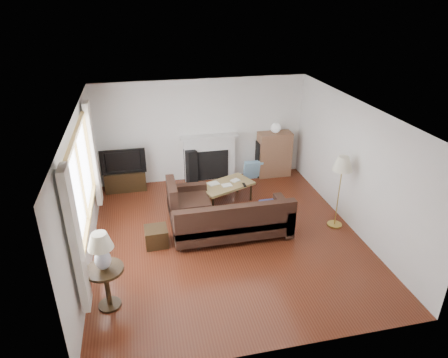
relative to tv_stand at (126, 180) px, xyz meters
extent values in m
cube|color=#542212|center=(1.91, -2.50, -0.24)|extent=(5.10, 5.60, 0.04)
cube|color=white|center=(1.91, -2.50, 2.26)|extent=(5.10, 5.60, 0.04)
cube|color=white|center=(1.91, 0.25, 1.01)|extent=(5.00, 0.04, 2.50)
cube|color=white|center=(1.91, -5.25, 1.01)|extent=(5.00, 0.04, 2.50)
cube|color=white|center=(-0.59, -2.50, 1.01)|extent=(0.04, 5.50, 2.50)
cube|color=white|center=(4.41, -2.50, 1.01)|extent=(0.04, 5.50, 2.50)
cube|color=olive|center=(-0.54, -2.70, 1.31)|extent=(0.12, 2.74, 1.54)
cube|color=silver|center=(-0.49, -4.22, 1.16)|extent=(0.10, 0.35, 2.10)
cube|color=silver|center=(-0.49, -1.18, 1.16)|extent=(0.10, 0.35, 2.10)
cube|color=white|center=(2.06, 0.14, 0.34)|extent=(1.40, 0.26, 1.15)
cube|color=black|center=(0.00, 0.00, 0.00)|extent=(0.94, 0.42, 0.47)
imported|color=black|center=(0.00, 0.00, 0.53)|extent=(1.02, 0.13, 0.59)
cube|color=black|center=(1.57, 0.05, 0.19)|extent=(0.31, 0.34, 0.85)
cube|color=black|center=(3.37, 0.05, 0.22)|extent=(0.26, 0.31, 0.91)
cube|color=brown|center=(3.69, 0.02, 0.33)|extent=(0.83, 0.39, 1.14)
sphere|color=white|center=(3.69, 0.02, 1.02)|extent=(0.25, 0.25, 0.25)
cube|color=black|center=(2.00, -2.48, 0.16)|extent=(2.44, 1.78, 0.79)
cube|color=olive|center=(2.18, -1.14, -0.01)|extent=(1.34, 1.06, 0.46)
cube|color=black|center=(0.56, -2.46, -0.06)|extent=(0.43, 0.43, 0.35)
cube|color=gold|center=(4.13, -2.55, 0.51)|extent=(0.45, 0.45, 1.50)
cube|color=black|center=(-0.24, -3.92, 0.11)|extent=(0.56, 0.56, 0.70)
cube|color=silver|center=(-0.24, -3.92, 0.76)|extent=(0.36, 0.36, 0.59)
camera|label=1|loc=(0.45, -8.81, 4.11)|focal=32.00mm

